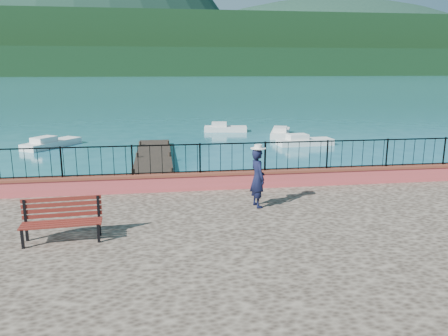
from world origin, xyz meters
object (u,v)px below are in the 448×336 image
object	(u,v)px
boat_4	(226,127)
person	(258,178)
boat_3	(52,141)
park_bench	(62,229)
boat_5	(280,131)
boat_2	(305,139)

from	to	relation	value
boat_4	person	bearing A→B (deg)	-87.91
boat_3	boat_4	bearing A→B (deg)	-32.11
park_bench	person	bearing A→B (deg)	16.50
park_bench	boat_3	bearing A→B (deg)	99.56
person	boat_3	xyz separation A→B (m)	(-9.98, 18.27, -1.66)
boat_3	person	bearing A→B (deg)	-117.36
boat_4	boat_5	bearing A→B (deg)	-28.81
person	boat_3	size ratio (longest dim) A/B	0.41
boat_5	boat_2	bearing A→B (deg)	-154.65
boat_4	park_bench	bearing A→B (deg)	-98.28
boat_5	person	bearing A→B (deg)	-178.95
park_bench	boat_5	bearing A→B (deg)	58.89
boat_5	boat_4	bearing A→B (deg)	71.22
boat_2	boat_3	bearing A→B (deg)	169.29
boat_4	boat_5	distance (m)	4.90
boat_3	boat_5	distance (m)	16.74
boat_5	boat_3	bearing A→B (deg)	117.50
park_bench	person	distance (m)	5.46
boat_2	boat_4	world-z (taller)	same
boat_2	person	bearing A→B (deg)	-118.09
person	boat_2	distance (m)	18.07
park_bench	boat_4	bearing A→B (deg)	69.22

